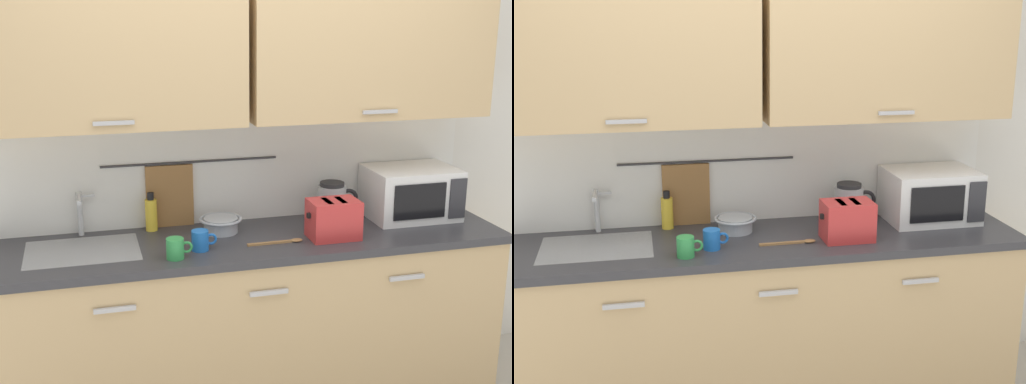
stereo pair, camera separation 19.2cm
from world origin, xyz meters
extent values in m
cube|color=tan|center=(0.00, 0.30, 0.43)|extent=(2.50, 0.60, 0.86)
cube|color=#B7B7BC|center=(-0.69, -0.01, 0.74)|extent=(0.18, 0.02, 0.02)
cube|color=#B7B7BC|center=(0.00, -0.01, 0.74)|extent=(0.18, 0.02, 0.02)
cube|color=#B7B7BC|center=(0.69, -0.01, 0.74)|extent=(0.18, 0.02, 0.02)
cube|color=#333338|center=(0.00, 0.30, 0.88)|extent=(2.53, 0.63, 0.04)
cube|color=#9EA0A5|center=(-0.81, 0.32, 0.85)|extent=(0.52, 0.38, 0.09)
cube|color=silver|center=(0.00, 0.63, 1.25)|extent=(3.70, 0.06, 2.50)
cube|color=silver|center=(0.00, 0.59, 1.18)|extent=(2.50, 0.01, 0.55)
cube|color=tan|center=(-0.63, 0.43, 1.80)|extent=(1.23, 0.33, 0.70)
cube|color=#B7B7BC|center=(-0.63, 0.26, 1.50)|extent=(0.18, 0.01, 0.02)
cube|color=tan|center=(0.63, 0.43, 1.80)|extent=(1.23, 0.33, 0.70)
cube|color=#B7B7BC|center=(0.63, 0.26, 1.50)|extent=(0.18, 0.01, 0.02)
cylinder|color=#333338|center=(-0.25, 0.58, 1.23)|extent=(0.90, 0.01, 0.01)
cube|color=olive|center=(-0.36, 0.58, 1.05)|extent=(0.24, 0.02, 0.34)
cylinder|color=#B2B5BA|center=(-0.81, 0.55, 1.01)|extent=(0.03, 0.03, 0.22)
cylinder|color=#B2B5BA|center=(-0.81, 0.47, 1.11)|extent=(0.02, 0.16, 0.02)
cube|color=#B2B5BA|center=(-0.77, 0.55, 1.10)|extent=(0.07, 0.02, 0.01)
cube|color=white|center=(0.90, 0.41, 1.04)|extent=(0.46, 0.34, 0.27)
cube|color=black|center=(0.87, 0.24, 1.04)|extent=(0.29, 0.01, 0.18)
cube|color=#2D2D33|center=(1.08, 0.24, 1.04)|extent=(0.09, 0.01, 0.21)
cylinder|color=black|center=(0.47, 0.45, 0.91)|extent=(0.16, 0.16, 0.02)
cylinder|color=#B2B7BC|center=(0.47, 0.45, 1.00)|extent=(0.15, 0.15, 0.17)
cylinder|color=#262628|center=(0.47, 0.45, 1.10)|extent=(0.13, 0.13, 0.02)
torus|color=black|center=(0.57, 0.45, 1.01)|extent=(0.11, 0.02, 0.11)
cylinder|color=yellow|center=(-0.46, 0.53, 0.98)|extent=(0.06, 0.06, 0.16)
cylinder|color=black|center=(-0.46, 0.53, 1.08)|extent=(0.03, 0.03, 0.04)
cylinder|color=green|center=(-0.40, 0.11, 0.95)|extent=(0.08, 0.08, 0.09)
torus|color=green|center=(-0.35, 0.11, 0.95)|extent=(0.06, 0.01, 0.06)
cylinder|color=#A5ADB7|center=(-0.13, 0.41, 0.94)|extent=(0.17, 0.17, 0.07)
torus|color=#A5ADB7|center=(-0.13, 0.41, 0.97)|extent=(0.21, 0.21, 0.01)
cube|color=red|center=(0.38, 0.19, 1.00)|extent=(0.24, 0.17, 0.19)
cube|color=black|center=(0.35, 0.19, 1.08)|extent=(0.03, 0.12, 0.01)
cube|color=black|center=(0.42, 0.19, 1.08)|extent=(0.03, 0.12, 0.01)
cube|color=black|center=(0.26, 0.19, 1.02)|extent=(0.02, 0.02, 0.02)
cylinder|color=blue|center=(-0.28, 0.19, 0.95)|extent=(0.08, 0.08, 0.09)
torus|color=blue|center=(-0.22, 0.19, 0.95)|extent=(0.06, 0.01, 0.06)
cube|color=#9E7042|center=(0.06, 0.18, 0.91)|extent=(0.22, 0.02, 0.01)
ellipsoid|color=#9E7042|center=(0.19, 0.18, 0.91)|extent=(0.06, 0.04, 0.01)
camera|label=1|loc=(-0.79, -2.74, 2.00)|focal=47.60mm
camera|label=2|loc=(-0.60, -2.79, 2.00)|focal=47.60mm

